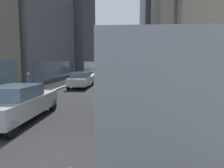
# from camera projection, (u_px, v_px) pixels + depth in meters

# --- Properties ---
(ground_plane) EXTENTS (120.00, 120.00, 0.00)m
(ground_plane) POSITION_uv_depth(u_px,v_px,m) (117.00, 75.00, 39.65)
(ground_plane) COLOR #232326
(sidewalk_left) EXTENTS (2.40, 110.00, 0.15)m
(sidewalk_left) POSITION_uv_depth(u_px,v_px,m) (90.00, 75.00, 40.07)
(sidewalk_left) COLOR #ADA89E
(sidewalk_left) RESTS_ON ground
(sidewalk_right) EXTENTS (2.40, 110.00, 0.15)m
(sidewalk_right) POSITION_uv_depth(u_px,v_px,m) (145.00, 75.00, 39.22)
(sidewalk_right) COLOR gray
(sidewalk_right) RESTS_ON ground
(building_left_far) EXTENTS (11.23, 15.05, 19.31)m
(building_left_far) POSITION_uv_depth(u_px,v_px,m) (65.00, 31.00, 43.72)
(building_left_far) COLOR #4C515B
(building_left_far) RESTS_ON ground
(building_right_far) EXTENTS (10.86, 22.72, 33.38)m
(building_right_far) POSITION_uv_depth(u_px,v_px,m) (160.00, 16.00, 58.99)
(building_right_far) COLOR #4C515B
(building_right_far) RESTS_ON ground
(transit_bus) EXTENTS (2.78, 11.53, 3.05)m
(transit_bus) POSITION_uv_depth(u_px,v_px,m) (147.00, 82.00, 8.13)
(transit_bus) COLOR #999EA3
(transit_bus) RESTS_ON ground
(car_blue_hatchback) EXTENTS (1.81, 4.60, 1.62)m
(car_blue_hatchback) POSITION_uv_depth(u_px,v_px,m) (107.00, 70.00, 46.00)
(car_blue_hatchback) COLOR #4C6BB7
(car_blue_hatchback) RESTS_ON ground
(car_black_suv) EXTENTS (1.81, 4.32, 1.62)m
(car_black_suv) POSITION_uv_depth(u_px,v_px,m) (134.00, 78.00, 23.09)
(car_black_suv) COLOR black
(car_black_suv) RESTS_ON ground
(car_silver_sedan) EXTENTS (1.72, 4.67, 1.62)m
(car_silver_sedan) POSITION_uv_depth(u_px,v_px,m) (19.00, 103.00, 8.54)
(car_silver_sedan) COLOR #B7BABF
(car_silver_sedan) RESTS_ON ground
(car_white_van) EXTENTS (1.88, 4.58, 1.62)m
(car_white_van) POSITION_uv_depth(u_px,v_px,m) (81.00, 80.00, 20.26)
(car_white_van) COLOR silver
(car_white_van) RESTS_ON ground
(car_yellow_taxi) EXTENTS (1.81, 4.29, 1.62)m
(car_yellow_taxi) POSITION_uv_depth(u_px,v_px,m) (131.00, 72.00, 36.34)
(car_yellow_taxi) COLOR yellow
(car_yellow_taxi) RESTS_ON ground
(car_grey_wagon) EXTENTS (1.80, 4.35, 1.62)m
(car_grey_wagon) POSITION_uv_depth(u_px,v_px,m) (108.00, 73.00, 32.86)
(car_grey_wagon) COLOR slate
(car_grey_wagon) RESTS_ON ground
(pedestrian_in_coat) EXTENTS (0.34, 0.34, 1.69)m
(pedestrian_in_coat) POSITION_uv_depth(u_px,v_px,m) (29.00, 83.00, 14.91)
(pedestrian_in_coat) COLOR #1E1E2D
(pedestrian_in_coat) RESTS_ON sidewalk_left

